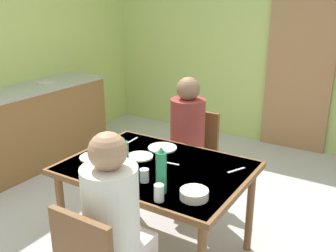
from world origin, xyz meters
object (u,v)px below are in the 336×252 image
water_bottle_green_near (161,171)px  water_bottle_green_far (124,158)px  kitchen_counter (31,126)px  dining_table (157,175)px  serving_bowl_center (194,194)px  person_far_diner (187,127)px  chair_far_diner (194,153)px  person_near_diner (113,210)px

water_bottle_green_near → water_bottle_green_far: water_bottle_green_near is taller
kitchen_counter → dining_table: (2.13, -0.63, 0.20)m
water_bottle_green_near → serving_bowl_center: size_ratio=1.74×
kitchen_counter → serving_bowl_center: bearing=-19.2°
water_bottle_green_near → dining_table: bearing=127.6°
kitchen_counter → water_bottle_green_far: bearing=-23.2°
water_bottle_green_near → serving_bowl_center: 0.23m
person_far_diner → serving_bowl_center: person_far_diner is taller
dining_table → serving_bowl_center: serving_bowl_center is taller
kitchen_counter → dining_table: bearing=-16.4°
chair_far_diner → water_bottle_green_far: bearing=92.4°
water_bottle_green_far → serving_bowl_center: water_bottle_green_far is taller
dining_table → water_bottle_green_far: (-0.10, -0.24, 0.20)m
chair_far_diner → water_bottle_green_far: 1.12m
water_bottle_green_near → serving_bowl_center: water_bottle_green_near is taller
dining_table → person_far_diner: bearing=101.6°
chair_far_diner → water_bottle_green_near: water_bottle_green_near is taller
person_near_diner → water_bottle_green_near: 0.39m
chair_far_diner → water_bottle_green_near: bearing=108.5°
person_far_diner → dining_table: bearing=101.6°
person_near_diner → chair_far_diner: bearing=101.8°
dining_table → chair_far_diner: chair_far_diner is taller
water_bottle_green_far → water_bottle_green_near: bearing=-11.0°
water_bottle_green_near → water_bottle_green_far: 0.34m
chair_far_diner → person_far_diner: size_ratio=1.13×
chair_far_diner → serving_bowl_center: 1.26m
person_far_diner → water_bottle_green_far: person_far_diner is taller
person_near_diner → water_bottle_green_far: person_near_diner is taller
chair_far_diner → dining_table: bearing=99.7°
water_bottle_green_near → kitchen_counter: bearing=158.5°
person_near_diner → water_bottle_green_near: size_ratio=2.60×
dining_table → kitchen_counter: bearing=163.6°
dining_table → water_bottle_green_near: (0.24, -0.31, 0.21)m
person_near_diner → person_far_diner: (-0.31, 1.37, 0.00)m
kitchen_counter → serving_bowl_center: (2.57, -0.89, 0.30)m
water_bottle_green_far → chair_far_diner: bearing=92.4°
chair_far_diner → water_bottle_green_near: size_ratio=2.93×
kitchen_counter → dining_table: kitchen_counter is taller
person_near_diner → person_far_diner: 1.40m
kitchen_counter → person_far_diner: (1.99, 0.05, 0.33)m
person_near_diner → water_bottle_green_far: (-0.27, 0.44, 0.07)m
chair_far_diner → person_far_diner: person_far_diner is taller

